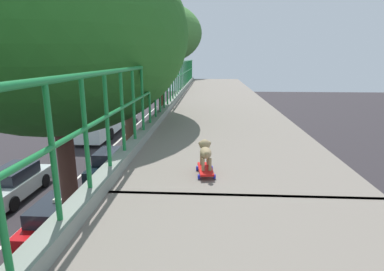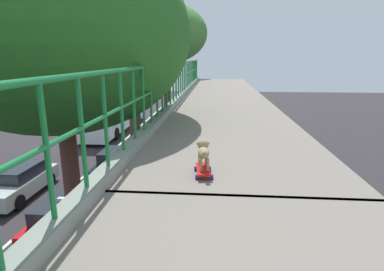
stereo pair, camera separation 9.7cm
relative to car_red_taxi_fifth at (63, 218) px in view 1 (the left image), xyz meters
name	(u,v)px [view 1 (the left image)]	position (x,y,z in m)	size (l,w,h in m)	color
green_railing	(37,227)	(4.30, -8.40, 4.72)	(0.20, 35.66, 1.22)	gray
car_red_taxi_fifth	(63,218)	(0.00, 0.00, 0.00)	(2.02, 3.82, 1.52)	red
car_silver_sixth	(14,183)	(-3.78, 2.97, 0.05)	(1.75, 4.36, 1.49)	#AFBCB6
car_black_seventh	(112,162)	(-0.13, 6.44, -0.04)	(1.94, 4.59, 1.38)	black
city_bus	(108,109)	(-3.79, 17.06, 1.30)	(2.66, 11.83, 3.51)	white
roadside_tree_mid	(54,36)	(2.08, -3.43, 6.26)	(5.76, 5.76, 9.10)	brown
roadside_tree_far	(126,25)	(1.78, 3.66, 7.19)	(4.09, 4.09, 9.69)	#483925
roadside_tree_farthest	(160,34)	(1.84, 12.64, 7.45)	(5.91, 5.91, 10.28)	#52351F
toy_skateboard	(205,170)	(5.40, -6.73, 4.53)	(0.24, 0.45, 0.08)	red
small_dog	(205,151)	(5.39, -6.67, 4.74)	(0.17, 0.40, 0.31)	#9C845D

